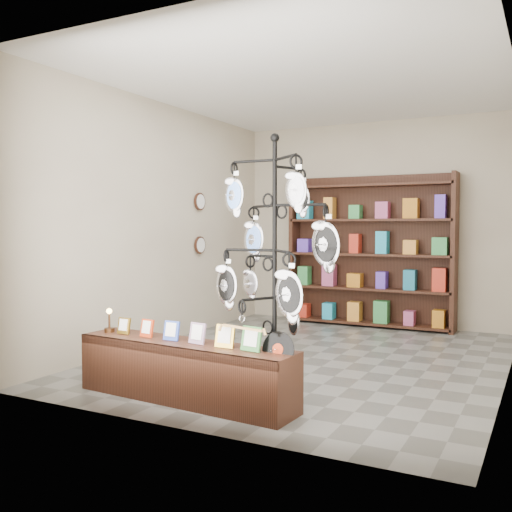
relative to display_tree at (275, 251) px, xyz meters
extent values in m
plane|color=slate|center=(-0.40, 1.77, -1.26)|extent=(5.00, 5.00, 0.00)
plane|color=beige|center=(-0.40, 4.27, 0.24)|extent=(4.00, 0.00, 4.00)
plane|color=beige|center=(-0.40, -0.73, 0.24)|extent=(4.00, 0.00, 4.00)
plane|color=beige|center=(-2.40, 1.77, 0.24)|extent=(0.00, 5.00, 5.00)
plane|color=beige|center=(1.60, 1.77, 0.24)|extent=(0.00, 5.00, 5.00)
plane|color=white|center=(-0.40, 1.77, 1.74)|extent=(5.00, 5.00, 0.00)
cylinder|color=black|center=(0.00, 0.00, -1.25)|extent=(0.57, 0.57, 0.03)
cylinder|color=black|center=(0.00, 0.00, -0.20)|extent=(0.05, 0.05, 2.13)
sphere|color=black|center=(0.00, 0.00, 0.89)|extent=(0.07, 0.07, 0.07)
ellipsoid|color=silver|center=(0.08, 0.21, -0.59)|extent=(0.12, 0.07, 0.22)
cube|color=tan|center=(-0.15, -0.26, -0.58)|extent=(0.40, 0.12, 0.04)
cube|color=black|center=(-0.75, -0.17, -1.02)|extent=(2.04, 0.56, 0.49)
cube|color=gold|center=(-1.44, -0.12, -0.70)|extent=(0.13, 0.06, 0.15)
cube|color=#AE2C0D|center=(-1.16, -0.14, -0.69)|extent=(0.14, 0.06, 0.16)
cube|color=#263FA5|center=(-0.89, -0.16, -0.69)|extent=(0.15, 0.06, 0.17)
cube|color=#E54C33|center=(-0.62, -0.18, -0.68)|extent=(0.16, 0.06, 0.17)
cube|color=gold|center=(-0.34, -0.20, -0.68)|extent=(0.17, 0.07, 0.18)
cube|color=#337233|center=(-0.10, -0.21, -0.67)|extent=(0.18, 0.07, 0.19)
cylinder|color=black|center=(0.12, -0.18, -0.74)|extent=(0.28, 0.08, 0.27)
cylinder|color=#AE2C0D|center=(0.12, -0.19, -0.74)|extent=(0.09, 0.03, 0.09)
cylinder|color=#432713|center=(-1.62, -0.10, -0.75)|extent=(0.09, 0.09, 0.04)
cylinder|color=#432713|center=(-1.62, -0.10, -0.67)|extent=(0.02, 0.02, 0.13)
sphere|color=#FFBF59|center=(-1.62, -0.10, -0.58)|extent=(0.05, 0.05, 0.05)
cube|color=black|center=(-0.40, 4.21, -0.16)|extent=(2.40, 0.04, 2.20)
cube|color=black|center=(-1.58, 4.05, -0.16)|extent=(0.06, 0.36, 2.20)
cube|color=black|center=(0.78, 4.05, -0.16)|extent=(0.06, 0.36, 2.20)
cube|color=black|center=(-0.40, 4.05, -1.21)|extent=(2.36, 0.36, 0.04)
cube|color=black|center=(-0.40, 4.05, -0.71)|extent=(2.36, 0.36, 0.03)
cube|color=black|center=(-0.40, 4.05, -0.21)|extent=(2.36, 0.36, 0.04)
cube|color=black|center=(-0.40, 4.05, 0.29)|extent=(2.36, 0.36, 0.04)
cube|color=black|center=(-0.40, 4.05, 0.79)|extent=(2.36, 0.36, 0.04)
cylinder|color=black|center=(-2.37, 2.57, 0.54)|extent=(0.03, 0.24, 0.24)
cylinder|color=black|center=(-2.37, 2.57, -0.06)|extent=(0.03, 0.24, 0.24)
camera|label=1|loc=(1.94, -4.07, 0.20)|focal=40.00mm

